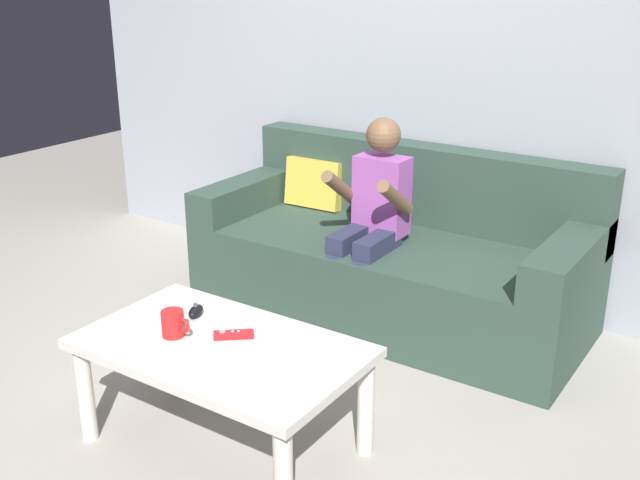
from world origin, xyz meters
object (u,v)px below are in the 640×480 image
at_px(coffee_table, 221,359).
at_px(coffee_mug, 174,324).
at_px(nunchuk_black, 196,311).
at_px(couch, 392,258).
at_px(person_seated_on_couch, 372,214).
at_px(game_remote_red_near_edge, 234,335).

relative_size(coffee_table, coffee_mug, 8.36).
height_order(coffee_table, nunchuk_black, nunchuk_black).
relative_size(couch, person_seated_on_couch, 1.90).
height_order(couch, coffee_table, couch).
relative_size(person_seated_on_couch, coffee_mug, 8.40).
distance_m(couch, coffee_table, 1.33).
bearing_deg(person_seated_on_couch, nunchuk_black, -98.43).
distance_m(person_seated_on_couch, coffee_mug, 1.20).
bearing_deg(coffee_mug, nunchuk_black, 105.30).
height_order(person_seated_on_couch, coffee_mug, person_seated_on_couch).
bearing_deg(coffee_mug, person_seated_on_couch, 84.76).
bearing_deg(game_remote_red_near_edge, couch, 92.47).
bearing_deg(game_remote_red_near_edge, coffee_table, -101.61).
xyz_separation_m(person_seated_on_couch, game_remote_red_near_edge, (0.07, -1.09, -0.13)).
height_order(person_seated_on_couch, coffee_table, person_seated_on_couch).
relative_size(game_remote_red_near_edge, nunchuk_black, 1.32).
xyz_separation_m(couch, coffee_table, (0.04, -1.33, 0.07)).
height_order(person_seated_on_couch, game_remote_red_near_edge, person_seated_on_couch).
bearing_deg(coffee_table, person_seated_on_couch, 93.15).
bearing_deg(person_seated_on_couch, coffee_mug, -95.24).
bearing_deg(coffee_table, coffee_mug, -164.75).
height_order(couch, game_remote_red_near_edge, couch).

